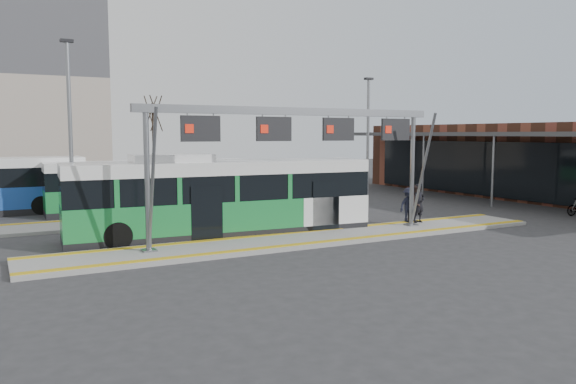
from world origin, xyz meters
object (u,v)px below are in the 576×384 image
gantry (300,134)px  passenger_a (419,203)px  passenger_b (416,204)px  hero_bus (221,198)px  passenger_c (409,205)px

gantry → passenger_a: size_ratio=7.16×
gantry → passenger_b: 7.42m
passenger_a → hero_bus: bearing=164.1°
gantry → hero_bus: size_ratio=1.01×
passenger_b → passenger_a: bearing=-57.2°
passenger_a → gantry: bearing=-179.7°
passenger_c → gantry: bearing=-175.6°
gantry → passenger_c: gantry is taller
passenger_a → passenger_c: bearing=135.1°
gantry → passenger_c: (6.37, 0.85, -3.33)m
passenger_c → hero_bus: bearing=166.7°
gantry → passenger_a: (6.71, 0.55, -3.24)m
gantry → passenger_b: gantry is taller
hero_bus → gantry: bearing=-40.8°
gantry → passenger_b: size_ratio=7.35×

